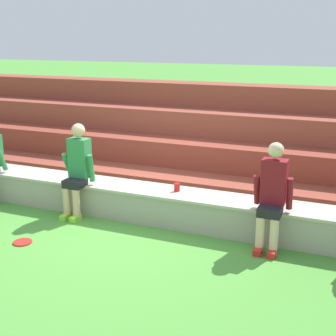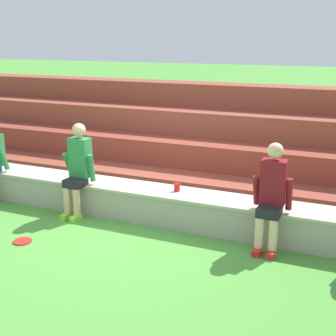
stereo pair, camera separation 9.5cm
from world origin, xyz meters
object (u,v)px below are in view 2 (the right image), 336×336
at_px(person_left_of_center, 78,168).
at_px(frisbee, 22,241).
at_px(plastic_cup_right_end, 177,187).
at_px(person_center, 271,195).

height_order(person_left_of_center, frisbee, person_left_of_center).
height_order(person_left_of_center, plastic_cup_right_end, person_left_of_center).
relative_size(plastic_cup_right_end, frisbee, 0.48).
height_order(person_center, frisbee, person_center).
bearing_deg(person_center, plastic_cup_right_end, 166.96).
xyz_separation_m(person_left_of_center, person_center, (2.92, -0.03, -0.02)).
xyz_separation_m(person_left_of_center, frisbee, (-0.13, -1.17, -0.73)).
bearing_deg(frisbee, person_left_of_center, 83.49).
relative_size(person_left_of_center, plastic_cup_right_end, 11.92).
relative_size(person_left_of_center, frisbee, 5.68).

